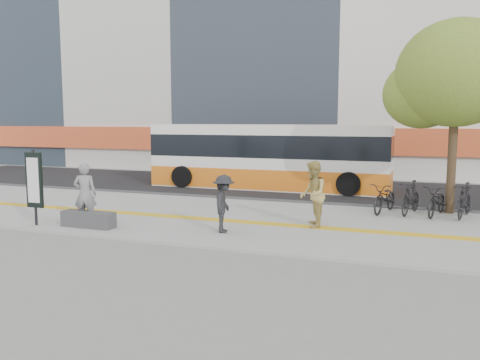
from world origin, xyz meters
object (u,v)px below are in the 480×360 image
(bench, at_px, (88,219))
(seated_woman, at_px, (85,194))
(pedestrian_tan, at_px, (313,194))
(signboard, at_px, (34,181))
(street_tree, at_px, (455,76))
(bus, at_px, (268,158))
(pedestrian_dark, at_px, (224,204))

(bench, xyz_separation_m, seated_woman, (-0.27, 0.24, 0.69))
(seated_woman, xyz_separation_m, pedestrian_tan, (6.27, 1.98, 0.04))
(bench, distance_m, pedestrian_tan, 6.44)
(pedestrian_tan, bearing_deg, signboard, -83.51)
(street_tree, bearing_deg, bench, -148.38)
(signboard, distance_m, bus, 10.77)
(signboard, distance_m, seated_woman, 1.49)
(pedestrian_tan, bearing_deg, seated_woman, -84.37)
(bus, bearing_deg, pedestrian_tan, -64.25)
(street_tree, bearing_deg, signboard, -150.93)
(bench, height_order, street_tree, street_tree)
(signboard, bearing_deg, seated_woman, 22.30)
(pedestrian_tan, bearing_deg, street_tree, 123.28)
(seated_woman, bearing_deg, pedestrian_dark, 167.64)
(bus, xyz_separation_m, pedestrian_tan, (3.61, -7.48, -0.38))
(signboard, height_order, pedestrian_tan, signboard)
(street_tree, distance_m, bus, 8.82)
(bench, relative_size, signboard, 0.73)
(signboard, xyz_separation_m, street_tree, (11.38, 6.33, 3.15))
(pedestrian_dark, bearing_deg, pedestrian_tan, -68.45)
(street_tree, relative_size, pedestrian_tan, 3.33)
(bench, xyz_separation_m, signboard, (-1.60, -0.31, 1.06))
(bus, relative_size, pedestrian_dark, 6.81)
(pedestrian_dark, bearing_deg, signboard, 87.18)
(street_tree, height_order, seated_woman, street_tree)
(signboard, relative_size, seated_woman, 1.21)
(bus, height_order, seated_woman, bus)
(bench, bearing_deg, bus, 76.14)
(bench, distance_m, seated_woman, 0.77)
(seated_woman, bearing_deg, pedestrian_tan, 178.43)
(street_tree, relative_size, bus, 0.59)
(street_tree, xyz_separation_m, seated_woman, (-10.05, -5.78, -3.52))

